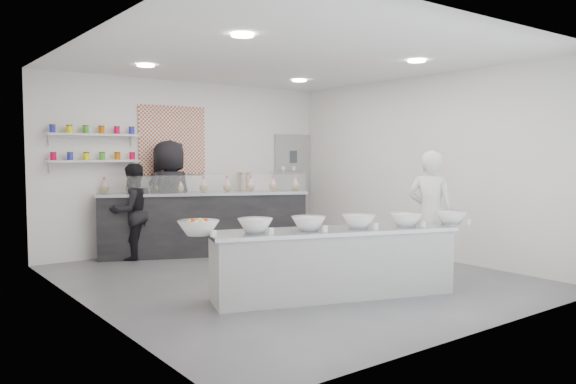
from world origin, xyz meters
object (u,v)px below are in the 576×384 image
object	(u,v)px
back_bar	(204,223)
espresso_machine	(289,181)
staff_left	(132,212)
staff_right	(170,198)
woman_prep	(431,214)
espresso_ledge	(268,216)
prep_counter	(334,263)

from	to	relation	value
back_bar	espresso_machine	bearing A→B (deg)	36.80
espresso_machine	staff_left	world-z (taller)	staff_left
staff_left	staff_right	bearing A→B (deg)	170.30
woman_prep	staff_left	bearing A→B (deg)	12.70
espresso_ledge	staff_right	bearing A→B (deg)	-175.20
prep_counter	back_bar	bearing A→B (deg)	107.49
back_bar	espresso_ledge	world-z (taller)	back_bar
prep_counter	espresso_ledge	distance (m)	4.30
woman_prep	staff_left	size ratio (longest dim) A/B	1.13
prep_counter	staff_left	bearing A→B (deg)	124.46
prep_counter	back_bar	size ratio (longest dim) A/B	0.87
staff_left	staff_right	distance (m)	0.68
prep_counter	back_bar	distance (m)	3.42
espresso_machine	staff_right	size ratio (longest dim) A/B	0.25
back_bar	woman_prep	distance (m)	3.82
espresso_ledge	staff_right	xyz separation A→B (m)	(-2.14, -0.18, 0.47)
prep_counter	staff_right	size ratio (longest dim) A/B	1.55
espresso_ledge	staff_left	xyz separation A→B (m)	(-2.80, -0.18, 0.28)
woman_prep	staff_right	world-z (taller)	staff_right
prep_counter	espresso_machine	xyz separation A→B (m)	(2.26, 3.92, 0.77)
prep_counter	staff_right	bearing A→B (deg)	114.77
staff_right	espresso_ledge	bearing A→B (deg)	168.50
espresso_machine	staff_left	xyz separation A→B (m)	(-3.31, -0.18, -0.40)
back_bar	espresso_ledge	size ratio (longest dim) A/B	2.59
back_bar	espresso_machine	size ratio (longest dim) A/B	7.14
woman_prep	staff_left	distance (m)	4.69
espresso_machine	staff_right	distance (m)	2.66
espresso_machine	prep_counter	bearing A→B (deg)	-120.01
prep_counter	back_bar	world-z (taller)	back_bar
espresso_ledge	espresso_machine	distance (m)	0.85
espresso_machine	woman_prep	size ratio (longest dim) A/B	0.27
prep_counter	espresso_ledge	xyz separation A→B (m)	(1.76, 3.92, 0.09)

